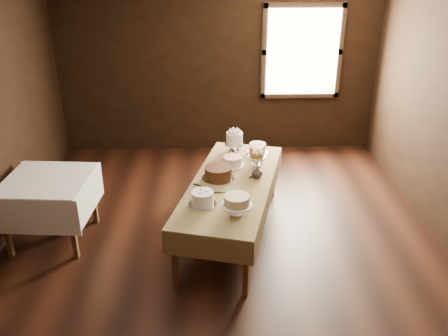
# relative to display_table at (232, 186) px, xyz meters

# --- Properties ---
(floor) EXTENTS (5.00, 6.00, 0.01)m
(floor) POSITION_rel_display_table_xyz_m (-0.09, -0.38, -0.64)
(floor) COLOR black
(floor) RESTS_ON ground
(wall_back) EXTENTS (5.00, 0.02, 2.80)m
(wall_back) POSITION_rel_display_table_xyz_m (-0.09, 2.62, 0.76)
(wall_back) COLOR black
(wall_back) RESTS_ON ground
(window) EXTENTS (1.10, 0.05, 1.30)m
(window) POSITION_rel_display_table_xyz_m (1.21, 2.56, 0.96)
(window) COLOR #FFEABF
(window) RESTS_ON wall_back
(display_table) EXTENTS (1.40, 2.38, 0.69)m
(display_table) POSITION_rel_display_table_xyz_m (0.00, 0.00, 0.00)
(display_table) COLOR #472E1A
(display_table) RESTS_ON ground
(side_table) EXTENTS (0.98, 0.98, 0.77)m
(side_table) POSITION_rel_display_table_xyz_m (-2.05, -0.01, 0.04)
(side_table) COLOR #472E1A
(side_table) RESTS_ON ground
(cake_meringue) EXTENTS (0.29, 0.29, 0.27)m
(cake_meringue) POSITION_rel_display_table_xyz_m (0.07, 0.87, 0.17)
(cake_meringue) COLOR silver
(cake_meringue) RESTS_ON display_table
(cake_speckled) EXTENTS (0.27, 0.27, 0.13)m
(cake_speckled) POSITION_rel_display_table_xyz_m (0.37, 0.81, 0.11)
(cake_speckled) COLOR white
(cake_speckled) RESTS_ON display_table
(cake_lattice) EXTENTS (0.32, 0.32, 0.11)m
(cake_lattice) POSITION_rel_display_table_xyz_m (0.03, 0.43, 0.10)
(cake_lattice) COLOR white
(cake_lattice) RESTS_ON display_table
(cake_caramel) EXTENTS (0.23, 0.23, 0.26)m
(cake_caramel) POSITION_rel_display_table_xyz_m (0.32, 0.43, 0.16)
(cake_caramel) COLOR white
(cake_caramel) RESTS_ON display_table
(cake_chocolate) EXTENTS (0.37, 0.37, 0.14)m
(cake_chocolate) POSITION_rel_display_table_xyz_m (-0.15, 0.09, 0.12)
(cake_chocolate) COLOR silver
(cake_chocolate) RESTS_ON display_table
(cake_swirl) EXTENTS (0.32, 0.32, 0.15)m
(cake_swirl) POSITION_rel_display_table_xyz_m (-0.32, -0.50, 0.12)
(cake_swirl) COLOR silver
(cake_swirl) RESTS_ON display_table
(cake_cream) EXTENTS (0.35, 0.35, 0.22)m
(cake_cream) POSITION_rel_display_table_xyz_m (0.01, -0.70, 0.15)
(cake_cream) COLOR white
(cake_cream) RESTS_ON display_table
(cake_server_a) EXTENTS (0.24, 0.04, 0.01)m
(cake_server_a) POSITION_rel_display_table_xyz_m (-0.05, -0.25, 0.05)
(cake_server_a) COLOR silver
(cake_server_a) RESTS_ON display_table
(cake_server_b) EXTENTS (0.03, 0.24, 0.01)m
(cake_server_b) POSITION_rel_display_table_xyz_m (0.14, -0.44, 0.05)
(cake_server_b) COLOR silver
(cake_server_b) RESTS_ON display_table
(cake_server_d) EXTENTS (0.16, 0.21, 0.01)m
(cake_server_d) POSITION_rel_display_table_xyz_m (0.30, 0.22, 0.05)
(cake_server_d) COLOR silver
(cake_server_d) RESTS_ON display_table
(cake_server_e) EXTENTS (0.22, 0.15, 0.01)m
(cake_server_e) POSITION_rel_display_table_xyz_m (-0.29, -0.13, 0.05)
(cake_server_e) COLOR silver
(cake_server_e) RESTS_ON display_table
(flower_vase) EXTENTS (0.18, 0.18, 0.13)m
(flower_vase) POSITION_rel_display_table_xyz_m (0.30, 0.11, 0.12)
(flower_vase) COLOR #2D2823
(flower_vase) RESTS_ON display_table
(flower_bouquet) EXTENTS (0.14, 0.14, 0.20)m
(flower_bouquet) POSITION_rel_display_table_xyz_m (0.30, 0.11, 0.30)
(flower_bouquet) COLOR white
(flower_bouquet) RESTS_ON flower_vase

